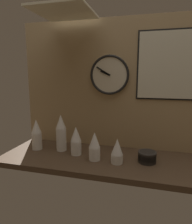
{
  "coord_description": "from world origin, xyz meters",
  "views": [
    {
      "loc": [
        0.27,
        -1.37,
        0.6
      ],
      "look_at": [
        -0.1,
        0.04,
        0.33
      ],
      "focal_mm": 32.0,
      "sensor_mm": 36.0,
      "label": 1
    }
  ],
  "objects": [
    {
      "name": "cup_stack_center_right",
      "position": [
        0.08,
        -0.07,
        0.09
      ],
      "size": [
        0.08,
        0.08,
        0.18
      ],
      "color": "white",
      "rests_on": "ground_plane"
    },
    {
      "name": "cup_stack_far_left",
      "position": [
        -0.6,
        0.02,
        0.13
      ],
      "size": [
        0.08,
        0.08,
        0.25
      ],
      "color": "white",
      "rests_on": "ground_plane"
    },
    {
      "name": "cup_stack_center_left",
      "position": [
        -0.25,
        0.0,
        0.11
      ],
      "size": [
        0.08,
        0.08,
        0.22
      ],
      "color": "white",
      "rests_on": "ground_plane"
    },
    {
      "name": "cup_stack_left",
      "position": [
        -0.4,
        0.05,
        0.15
      ],
      "size": [
        0.08,
        0.08,
        0.3
      ],
      "color": "white",
      "rests_on": "ground_plane"
    },
    {
      "name": "ground_plane",
      "position": [
        0.0,
        0.0,
        -0.02
      ],
      "size": [
        1.6,
        0.56,
        0.04
      ],
      "primitive_type": "cube",
      "color": "#4C3826"
    },
    {
      "name": "menu_board",
      "position": [
        0.42,
        0.24,
        0.68
      ],
      "size": [
        0.48,
        0.01,
        0.52
      ],
      "color": "black"
    },
    {
      "name": "cup_stack_center",
      "position": [
        -0.09,
        -0.06,
        0.1
      ],
      "size": [
        0.08,
        0.08,
        0.21
      ],
      "color": "white",
      "rests_on": "ground_plane"
    },
    {
      "name": "wall_tiled_back",
      "position": [
        0.0,
        0.27,
        0.53
      ],
      "size": [
        1.6,
        0.03,
        1.05
      ],
      "color": "tan",
      "rests_on": "ground_plane"
    },
    {
      "name": "wall_clock",
      "position": [
        -0.04,
        0.23,
        0.61
      ],
      "size": [
        0.32,
        0.03,
        0.32
      ],
      "color": "beige"
    },
    {
      "name": "bowl_stack_right",
      "position": [
        0.28,
        -0.01,
        0.04
      ],
      "size": [
        0.13,
        0.13,
        0.08
      ],
      "color": "black",
      "rests_on": "ground_plane"
    },
    {
      "name": "ceiling_light_panel",
      "position": [
        -0.32,
        0.0,
        1.04
      ],
      "size": [
        0.4,
        0.4,
        0.02
      ],
      "color": "white"
    }
  ]
}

